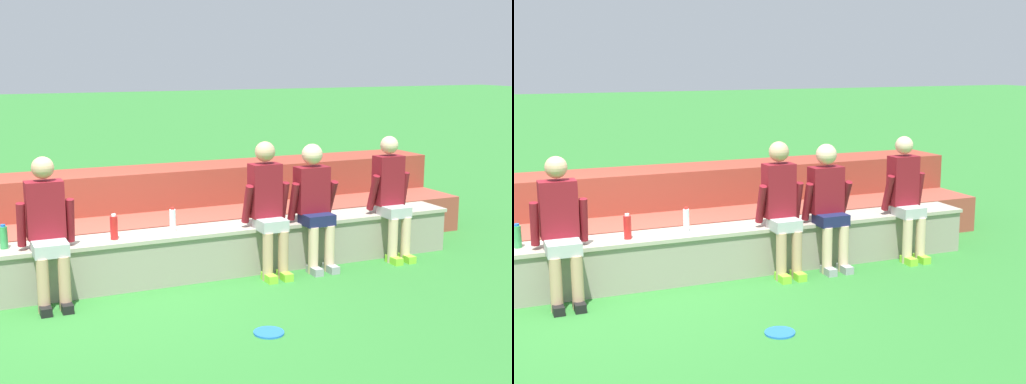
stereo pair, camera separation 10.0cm
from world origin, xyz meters
The scene contains 12 objects.
ground_plane centered at (0.00, 0.00, 0.00)m, with size 80.00×80.00×0.00m, color #2D752D.
stone_seating_wall centered at (0.00, 0.23, 0.27)m, with size 8.18×0.49×0.51m.
brick_bleachers centered at (0.00, 1.61, 0.38)m, with size 9.77×1.53×0.92m.
person_far_left centered at (-0.51, 0.01, 0.74)m, with size 0.52×0.59×1.38m.
person_left_of_center centered at (1.74, -0.01, 0.76)m, with size 0.50×0.52×1.42m.
person_center centered at (2.30, 0.00, 0.74)m, with size 0.54×0.50×1.37m.
person_right_of_center centered at (3.29, 0.00, 0.74)m, with size 0.50×0.51×1.40m.
water_bottle_center_gap centered at (0.15, 0.17, 0.63)m, with size 0.08×0.08×0.26m.
water_bottle_mid_left centered at (0.76, 0.22, 0.64)m, with size 0.06×0.06×0.26m.
water_bottle_near_left centered at (-0.88, 0.25, 0.62)m, with size 0.07×0.07×0.23m.
plastic_cup_right_end centered at (3.58, 0.28, 0.57)m, with size 0.08×0.08×0.11m, color blue.
frisbee centered at (1.04, -1.51, 0.01)m, with size 0.26×0.26×0.02m, color blue.
Camera 2 is at (-1.27, -6.64, 2.29)m, focal length 49.82 mm.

